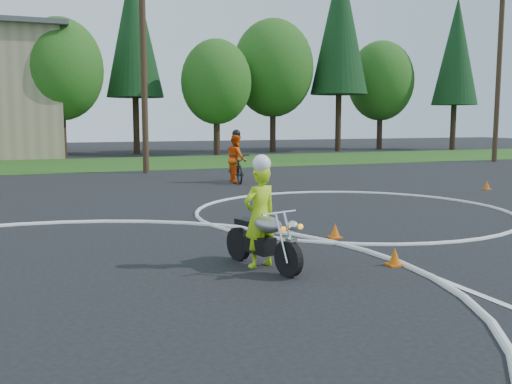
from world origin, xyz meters
name	(u,v)px	position (x,y,z in m)	size (l,w,h in m)	color
grass_strip	(29,166)	(0.00, 27.00, 0.01)	(120.00, 10.00, 0.02)	#1E4714
course_markings	(154,265)	(2.17, 4.35, 0.01)	(19.05, 19.05, 0.12)	silver
primary_motorcycle	(264,239)	(3.79, 3.55, 0.48)	(0.75, 1.82, 0.98)	black
rider_primary_grp	(260,213)	(3.78, 3.68, 0.88)	(0.69, 0.55, 1.82)	#AAE017
rider_second_grp	(236,164)	(7.52, 15.77, 0.71)	(0.99, 2.17, 2.02)	black
traffic_cones	(463,244)	(7.59, 3.37, 0.14)	(16.96, 14.09, 0.30)	#D55B0B
treeline	(247,61)	(14.78, 34.61, 6.62)	(38.20, 8.10, 14.52)	#382619
utility_poles	(143,55)	(5.00, 21.00, 5.20)	(41.60, 1.12, 10.00)	#473321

